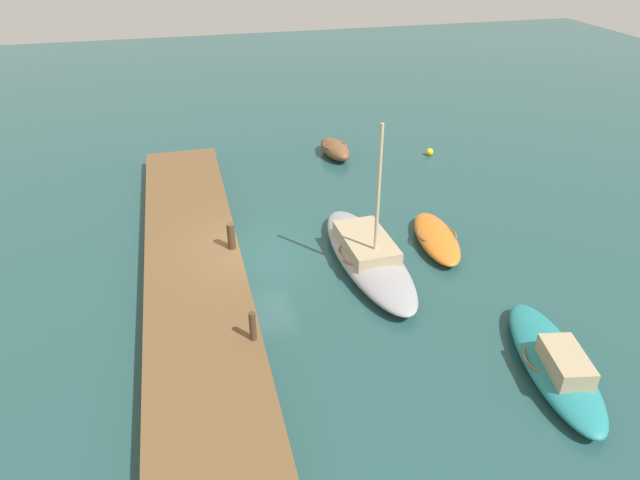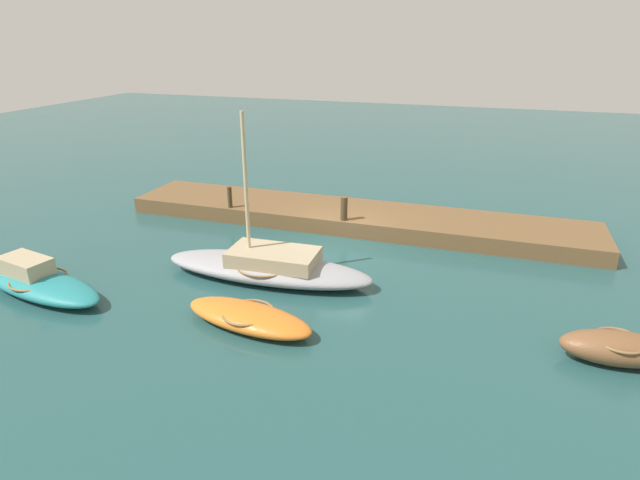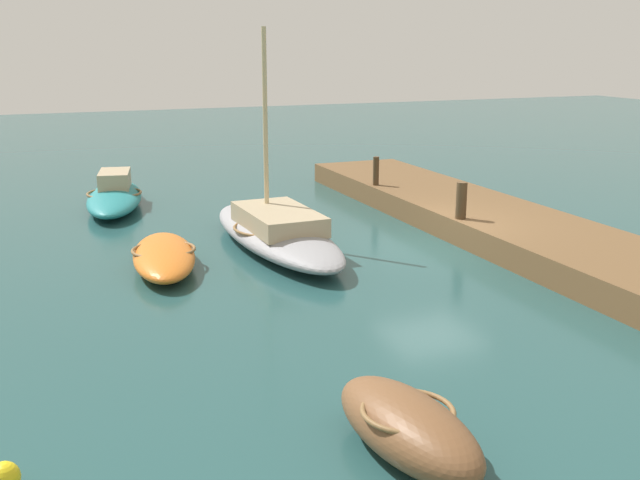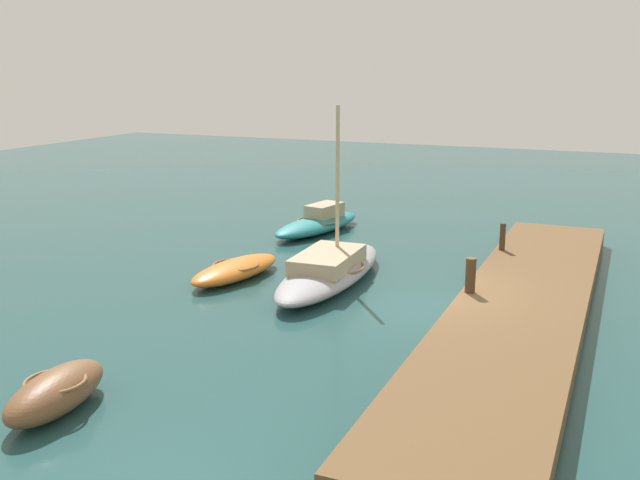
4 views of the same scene
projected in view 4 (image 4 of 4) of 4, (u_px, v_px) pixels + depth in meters
ground_plane at (439, 312)px, 19.85m from camera, size 84.00×84.00×0.00m
dock_platform at (521, 311)px, 18.94m from camera, size 19.52×3.24×0.65m
sailboat_grey at (330, 269)px, 22.37m from camera, size 7.15×2.31×5.42m
dinghy_brown at (56, 391)px, 14.05m from camera, size 2.81×1.43×0.81m
rowboat_orange at (236, 269)px, 22.91m from camera, size 4.08×1.98×0.58m
motorboat_teal at (318, 223)px, 29.34m from camera, size 5.45×2.59×1.09m
mooring_post_west at (471, 275)px, 19.31m from camera, size 0.27×0.27×0.95m
mooring_post_mid_west at (503, 237)px, 23.80m from camera, size 0.19×0.19×0.90m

